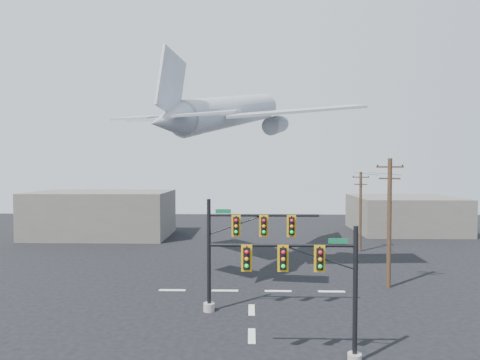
{
  "coord_description": "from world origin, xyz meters",
  "views": [
    {
      "loc": [
        -0.06,
        -17.83,
        9.4
      ],
      "look_at": [
        -0.68,
        5.0,
        8.6
      ],
      "focal_mm": 30.0,
      "sensor_mm": 36.0,
      "label": 1
    }
  ],
  "objects_px": {
    "airliner": "(232,112)",
    "utility_pole_a": "(389,220)",
    "signal_mast_far": "(237,248)",
    "utility_pole_b": "(360,210)",
    "signal_mast_near": "(318,285)"
  },
  "relations": [
    {
      "from": "airliner",
      "to": "utility_pole_a",
      "type": "bearing_deg",
      "value": -94.9
    },
    {
      "from": "signal_mast_far",
      "to": "airliner",
      "type": "xyz_separation_m",
      "value": [
        -0.87,
        11.91,
        10.28
      ]
    },
    {
      "from": "signal_mast_far",
      "to": "utility_pole_b",
      "type": "distance_m",
      "value": 22.79
    },
    {
      "from": "utility_pole_b",
      "to": "airliner",
      "type": "bearing_deg",
      "value": -139.85
    },
    {
      "from": "signal_mast_far",
      "to": "utility_pole_a",
      "type": "height_order",
      "value": "utility_pole_a"
    },
    {
      "from": "signal_mast_near",
      "to": "utility_pole_b",
      "type": "bearing_deg",
      "value": 70.74
    },
    {
      "from": "signal_mast_far",
      "to": "utility_pole_a",
      "type": "bearing_deg",
      "value": 25.28
    },
    {
      "from": "signal_mast_far",
      "to": "utility_pole_a",
      "type": "xyz_separation_m",
      "value": [
        11.58,
        5.47,
        1.09
      ]
    },
    {
      "from": "signal_mast_near",
      "to": "airliner",
      "type": "xyz_separation_m",
      "value": [
        -4.98,
        18.59,
        10.66
      ]
    },
    {
      "from": "signal_mast_far",
      "to": "utility_pole_b",
      "type": "height_order",
      "value": "utility_pole_b"
    },
    {
      "from": "signal_mast_near",
      "to": "signal_mast_far",
      "type": "height_order",
      "value": "signal_mast_far"
    },
    {
      "from": "signal_mast_near",
      "to": "airliner",
      "type": "relative_size",
      "value": 0.29
    },
    {
      "from": "utility_pole_a",
      "to": "airliner",
      "type": "bearing_deg",
      "value": 172.63
    },
    {
      "from": "airliner",
      "to": "signal_mast_far",
      "type": "bearing_deg",
      "value": -153.32
    },
    {
      "from": "utility_pole_a",
      "to": "signal_mast_far",
      "type": "bearing_deg",
      "value": -134.72
    }
  ]
}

